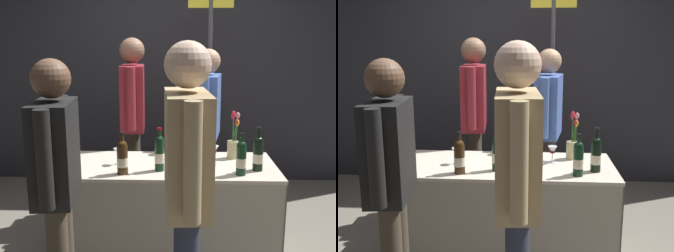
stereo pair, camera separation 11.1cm
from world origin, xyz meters
TOP-DOWN VIEW (x-y plane):
  - ground_plane at (0.00, 0.00)m, footprint 12.00×12.00m
  - back_partition at (0.00, 1.80)m, footprint 5.55×0.12m
  - tasting_table at (0.00, 0.00)m, footprint 1.64×0.71m
  - featured_wine_bottle at (-0.06, -0.15)m, footprint 0.07×0.07m
  - display_bottle_0 at (0.66, -0.12)m, footprint 0.07×0.07m
  - display_bottle_1 at (-0.31, -0.23)m, footprint 0.08×0.08m
  - display_bottle_2 at (0.52, -0.23)m, footprint 0.07×0.07m
  - display_bottle_3 at (0.14, 0.21)m, footprint 0.07×0.07m
  - wine_glass_near_vendor at (0.36, 0.06)m, footprint 0.07×0.07m
  - wine_glass_mid at (-0.38, -0.01)m, footprint 0.07×0.07m
  - wine_glass_near_taster at (-0.67, -0.24)m, footprint 0.07×0.07m
  - flower_vase at (0.52, 0.18)m, footprint 0.09×0.09m
  - vendor_presenter at (-0.35, 0.76)m, footprint 0.24×0.64m
  - vendor_assistant at (0.34, 0.70)m, footprint 0.28×0.61m
  - taster_foreground_right at (0.13, -1.00)m, footprint 0.24×0.63m
  - taster_foreground_left at (-0.60, -0.80)m, footprint 0.25×0.58m
  - booth_signpost at (0.39, 1.19)m, footprint 0.45×0.04m

SIDE VIEW (x-z plane):
  - ground_plane at x=0.00m, z-range 0.00..0.00m
  - tasting_table at x=0.00m, z-range 0.14..0.88m
  - wine_glass_near_taster at x=-0.67m, z-range 0.76..0.89m
  - wine_glass_mid at x=-0.38m, z-range 0.77..0.89m
  - wine_glass_near_vendor at x=0.36m, z-range 0.77..0.90m
  - flower_vase at x=0.52m, z-range 0.67..1.05m
  - display_bottle_1 at x=-0.31m, z-range 0.71..1.02m
  - display_bottle_2 at x=0.52m, z-range 0.72..1.02m
  - display_bottle_3 at x=0.14m, z-range 0.72..1.02m
  - display_bottle_0 at x=0.66m, z-range 0.71..1.03m
  - featured_wine_bottle at x=-0.06m, z-range 0.71..1.03m
  - taster_foreground_left at x=-0.60m, z-range 0.15..1.72m
  - vendor_assistant at x=0.34m, z-range 0.16..1.76m
  - taster_foreground_right at x=0.13m, z-range 0.17..1.84m
  - vendor_presenter at x=-0.35m, z-range 0.18..1.88m
  - booth_signpost at x=0.39m, z-range 0.22..2.40m
  - back_partition at x=0.00m, z-range 0.00..3.19m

